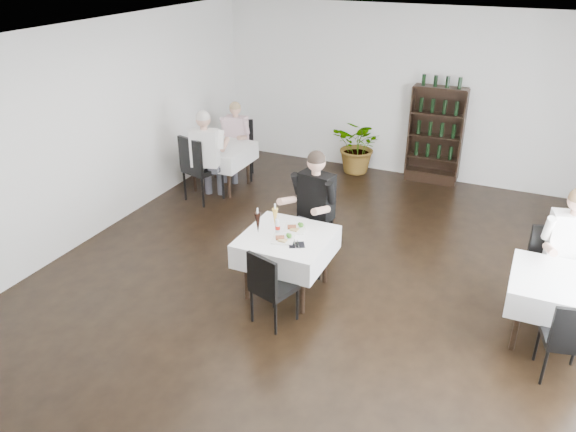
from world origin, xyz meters
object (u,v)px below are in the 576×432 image
object	(u,v)px
main_table	(287,246)
wine_shelf	(435,136)
diner_main	(312,202)
potted_tree	(359,146)

from	to	relation	value
main_table	wine_shelf	bearing A→B (deg)	78.22
wine_shelf	main_table	bearing A→B (deg)	-101.78
main_table	diner_main	world-z (taller)	diner_main
diner_main	main_table	bearing A→B (deg)	-94.14
wine_shelf	main_table	distance (m)	4.41
wine_shelf	potted_tree	bearing A→B (deg)	-175.11
main_table	potted_tree	size ratio (longest dim) A/B	0.99
potted_tree	diner_main	size ratio (longest dim) A/B	0.65
main_table	diner_main	xyz separation A→B (m)	(0.05, 0.67, 0.31)
wine_shelf	main_table	xyz separation A→B (m)	(-0.90, -4.31, -0.23)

